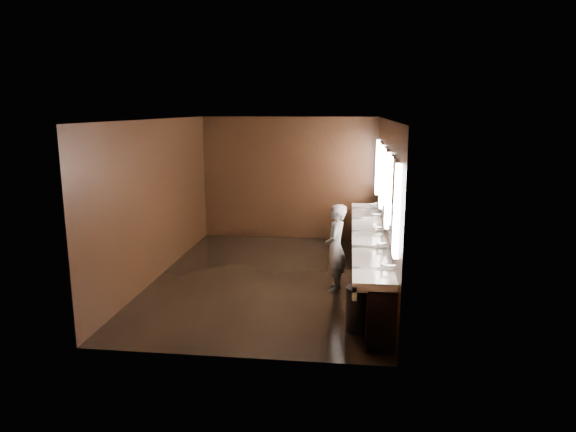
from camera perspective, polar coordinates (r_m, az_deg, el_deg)
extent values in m
plane|color=black|center=(9.26, -2.10, -6.92)|extent=(6.00, 6.00, 0.00)
cube|color=#2D2D2B|center=(8.77, -2.24, 10.68)|extent=(4.00, 6.00, 0.02)
cube|color=black|center=(11.84, 0.12, 4.20)|extent=(4.00, 0.02, 2.80)
cube|color=black|center=(6.03, -6.65, -3.40)|extent=(4.00, 0.02, 2.80)
cube|color=black|center=(9.43, -14.27, 1.85)|extent=(0.02, 6.00, 2.80)
cube|color=black|center=(8.82, 10.78, 1.34)|extent=(0.02, 6.00, 2.80)
cube|color=black|center=(9.04, 9.40, -4.85)|extent=(0.36, 5.40, 0.81)
cube|color=white|center=(8.92, 8.88, -2.09)|extent=(0.55, 5.40, 0.12)
cube|color=white|center=(8.93, 7.30, -2.56)|extent=(0.06, 5.40, 0.18)
cylinder|color=silver|center=(6.77, 11.08, -5.45)|extent=(0.18, 0.04, 0.04)
cylinder|color=silver|center=(7.83, 10.52, -3.06)|extent=(0.18, 0.04, 0.04)
cylinder|color=silver|center=(8.89, 10.10, -1.25)|extent=(0.18, 0.04, 0.04)
cylinder|color=silver|center=(9.97, 9.78, 0.18)|extent=(0.18, 0.04, 0.04)
cylinder|color=silver|center=(11.05, 9.51, 1.33)|extent=(0.18, 0.04, 0.04)
cube|color=white|center=(6.40, 12.00, 0.53)|extent=(0.06, 0.22, 1.15)
cube|color=white|center=(7.18, 11.58, 1.77)|extent=(0.03, 1.32, 1.15)
cube|color=white|center=(7.97, 11.03, 2.77)|extent=(0.06, 0.23, 1.15)
cube|color=white|center=(8.76, 10.77, 3.59)|extent=(0.03, 1.32, 1.15)
cube|color=white|center=(9.55, 10.38, 4.28)|extent=(0.06, 0.23, 1.15)
cube|color=white|center=(10.34, 10.21, 4.85)|extent=(0.03, 1.32, 1.15)
cube|color=white|center=(11.14, 9.91, 5.35)|extent=(0.06, 0.22, 1.15)
imported|color=#8AAECE|center=(8.51, 5.30, -3.54)|extent=(0.40, 0.56, 1.45)
cylinder|color=black|center=(7.17, 8.04, -10.17)|extent=(0.48, 0.48, 0.61)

